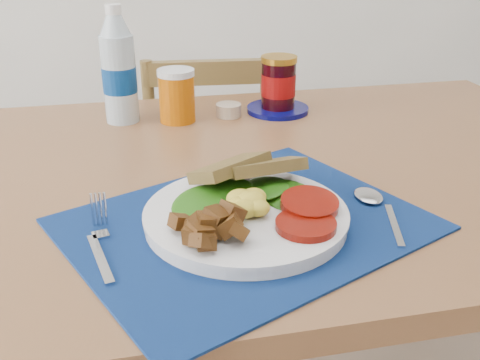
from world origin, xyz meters
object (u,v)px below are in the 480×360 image
(breakfast_plate, at_px, (243,212))
(water_bottle, at_px, (119,72))
(jam_on_saucer, at_px, (278,88))
(juice_glass, at_px, (177,97))
(chair_far, at_px, (207,155))

(breakfast_plate, distance_m, water_bottle, 0.54)
(jam_on_saucer, bearing_deg, juice_glass, -175.59)
(juice_glass, distance_m, jam_on_saucer, 0.23)
(breakfast_plate, xyz_separation_m, jam_on_saucer, (0.19, 0.51, 0.03))
(breakfast_plate, bearing_deg, chair_far, 62.67)
(water_bottle, relative_size, juice_glass, 2.30)
(water_bottle, distance_m, jam_on_saucer, 0.35)
(juice_glass, relative_size, jam_on_saucer, 0.76)
(chair_far, height_order, water_bottle, chair_far)
(water_bottle, xyz_separation_m, jam_on_saucer, (0.35, -0.01, -0.05))
(chair_far, height_order, breakfast_plate, chair_far)
(breakfast_plate, relative_size, jam_on_saucer, 2.04)
(water_bottle, xyz_separation_m, juice_glass, (0.12, -0.03, -0.06))
(juice_glass, height_order, jam_on_saucer, jam_on_saucer)
(juice_glass, xyz_separation_m, jam_on_saucer, (0.23, 0.02, 0.00))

